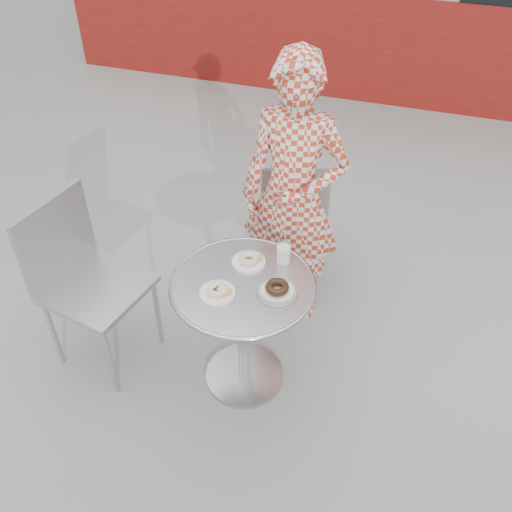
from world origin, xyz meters
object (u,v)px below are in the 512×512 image
(plate_near, at_px, (218,291))
(seated_person, at_px, (293,197))
(plate_checker, at_px, (277,290))
(bistro_table, at_px, (243,309))
(chair_far, at_px, (292,232))
(milk_cup, at_px, (283,254))
(chair_left, at_px, (102,314))
(plate_far, at_px, (249,260))

(plate_near, bearing_deg, seated_person, 77.82)
(plate_checker, bearing_deg, bistro_table, 177.46)
(chair_far, xyz_separation_m, milk_cup, (0.15, -0.79, 0.50))
(chair_left, bearing_deg, plate_checker, -75.34)
(bistro_table, xyz_separation_m, plate_near, (-0.09, -0.10, 0.19))
(milk_cup, bearing_deg, chair_left, -164.32)
(bistro_table, xyz_separation_m, milk_cup, (0.14, 0.20, 0.22))
(plate_checker, relative_size, milk_cup, 1.69)
(chair_far, height_order, plate_far, chair_far)
(bistro_table, relative_size, plate_checker, 3.70)
(plate_near, bearing_deg, bistro_table, 49.46)
(plate_checker, bearing_deg, chair_far, 100.09)
(milk_cup, bearing_deg, plate_checker, -81.92)
(chair_left, relative_size, seated_person, 0.61)
(bistro_table, xyz_separation_m, seated_person, (0.07, 0.63, 0.26))
(chair_left, height_order, plate_far, chair_left)
(bistro_table, height_order, plate_near, plate_near)
(chair_left, xyz_separation_m, plate_near, (0.70, -0.04, 0.42))
(chair_left, bearing_deg, bistro_table, -74.17)
(chair_left, relative_size, plate_far, 5.91)
(chair_far, relative_size, plate_near, 5.06)
(plate_far, bearing_deg, milk_cup, 19.68)
(plate_far, relative_size, milk_cup, 1.45)
(bistro_table, height_order, plate_far, plate_far)
(plate_near, relative_size, milk_cup, 1.46)
(plate_near, distance_m, milk_cup, 0.38)
(chair_far, xyz_separation_m, plate_near, (-0.08, -1.09, 0.46))
(bistro_table, bearing_deg, chair_left, -175.92)
(chair_far, relative_size, milk_cup, 7.40)
(plate_near, distance_m, plate_checker, 0.27)
(plate_checker, xyz_separation_m, milk_cup, (-0.03, 0.21, 0.04))
(chair_left, height_order, milk_cup, chair_left)
(chair_left, xyz_separation_m, seated_person, (0.86, 0.69, 0.49))
(bistro_table, height_order, plate_checker, plate_checker)
(chair_left, relative_size, plate_near, 5.86)
(seated_person, xyz_separation_m, plate_far, (-0.09, -0.48, -0.07))
(plate_checker, bearing_deg, chair_left, -177.09)
(chair_far, distance_m, chair_left, 1.30)
(bistro_table, xyz_separation_m, plate_checker, (0.17, -0.01, 0.19))
(bistro_table, height_order, chair_far, chair_far)
(chair_far, xyz_separation_m, plate_checker, (0.18, -1.00, 0.46))
(chair_left, relative_size, milk_cup, 8.58)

